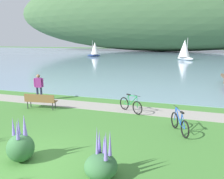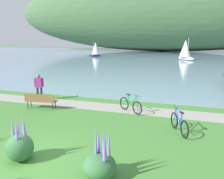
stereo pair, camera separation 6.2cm
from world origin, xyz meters
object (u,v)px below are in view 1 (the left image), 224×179
Objects in this scene: bicycle_beside_path at (131,105)px; sailboat_toward_hillside at (185,50)px; park_bench_near_camera at (40,100)px; sailboat_nearest_to_shore at (95,49)px; person_at_shoreline at (39,86)px; bicycle_leaning_near_bench at (179,123)px.

bicycle_beside_path is 34.25m from sailboat_toward_hillside.
bicycle_beside_path is at bearing 11.44° from park_bench_near_camera.
person_at_shoreline is at bearing -73.42° from sailboat_nearest_to_shore.
bicycle_beside_path is 6.17m from person_at_shoreline.
sailboat_toward_hillside is at bearing -9.03° from sailboat_nearest_to_shore.
sailboat_toward_hillside reaches higher than bicycle_beside_path.
bicycle_leaning_near_bench is 3.34m from bicycle_beside_path.
sailboat_nearest_to_shore reaches higher than park_bench_near_camera.
sailboat_nearest_to_shore is at bearing 106.58° from person_at_shoreline.
sailboat_toward_hillside is at bearing 90.23° from bicycle_leaning_near_bench.
person_at_shoreline is 0.41× the size of sailboat_toward_hillside.
sailboat_toward_hillside reaches higher than park_bench_near_camera.
sailboat_nearest_to_shore is at bearing 170.97° from sailboat_toward_hillside.
sailboat_toward_hillside is at bearing 85.89° from bicycle_beside_path.
person_at_shoreline is 34.69m from sailboat_toward_hillside.
park_bench_near_camera is at bearing -53.20° from person_at_shoreline.
person_at_shoreline reaches higher than park_bench_near_camera.
person_at_shoreline reaches higher than bicycle_beside_path.
bicycle_leaning_near_bench and bicycle_beside_path have the same top height.
bicycle_beside_path is 0.36× the size of sailboat_toward_hillside.
park_bench_near_camera is 7.65m from bicycle_leaning_near_bench.
bicycle_leaning_near_bench is 0.46× the size of sailboat_nearest_to_shore.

